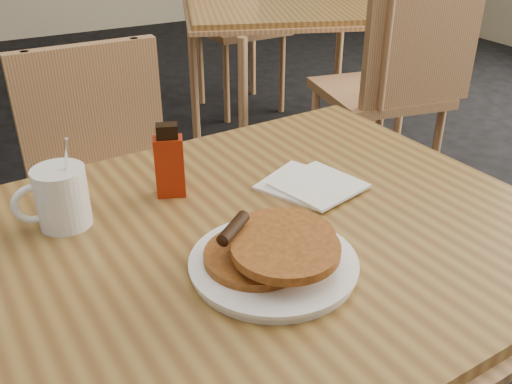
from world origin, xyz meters
TOP-DOWN VIEW (x-y plane):
  - main_table at (-0.08, 0.04)m, footprint 1.37×0.98m
  - neighbor_table at (1.20, 1.76)m, footprint 1.34×1.12m
  - chair_main_far at (-0.07, 0.78)m, footprint 0.41×0.42m
  - chair_neighbor_far at (1.20, 2.53)m, footprint 0.49×0.49m
  - chair_neighbor_near at (1.18, 0.99)m, footprint 0.55×0.55m
  - pancake_plate at (-0.00, -0.06)m, footprint 0.27×0.27m
  - coffee_mug at (-0.27, 0.23)m, footprint 0.13×0.09m
  - syrup_bottle at (-0.06, 0.25)m, footprint 0.06×0.05m
  - napkin_stack at (0.20, 0.14)m, footprint 0.21×0.22m

SIDE VIEW (x-z plane):
  - chair_main_far at x=-0.07m, z-range 0.09..1.00m
  - chair_neighbor_near at x=1.18m, z-range 0.10..1.14m
  - chair_neighbor_far at x=1.20m, z-range 0.10..1.14m
  - neighbor_table at x=1.20m, z-range 0.33..1.08m
  - main_table at x=-0.08m, z-range 0.34..1.09m
  - napkin_stack at x=0.20m, z-range 0.75..0.76m
  - pancake_plate at x=0.00m, z-range 0.73..0.82m
  - coffee_mug at x=-0.27m, z-range 0.72..0.89m
  - syrup_bottle at x=-0.06m, z-range 0.74..0.89m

